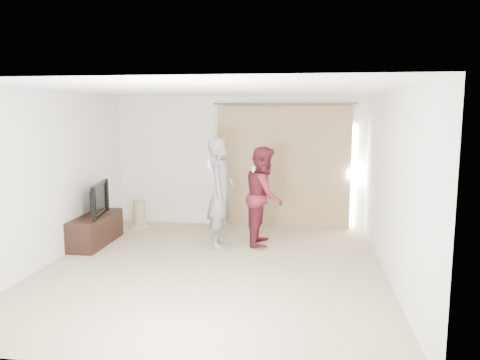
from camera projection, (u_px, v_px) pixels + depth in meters
The scene contains 10 objects.
floor at pixel (212, 269), 6.89m from camera, with size 5.50×5.50×0.00m, color tan.
wall_back at pixel (239, 161), 9.39m from camera, with size 5.00×0.04×2.60m, color white.
wall_left at pixel (49, 178), 7.05m from camera, with size 0.04×5.50×2.60m.
ceiling at pixel (210, 90), 6.51m from camera, with size 5.00×5.50×0.01m, color white.
curtain at pixel (284, 167), 9.21m from camera, with size 2.80×0.11×2.46m.
tv_console at pixel (96, 230), 8.14m from camera, with size 0.46×1.33×0.51m, color black.
tv at pixel (94, 199), 8.06m from camera, with size 1.00×0.13×0.58m, color black.
scratching_post at pixel (139, 216), 9.34m from camera, with size 0.41×0.41×0.55m.
person_man at pixel (221, 193), 7.91m from camera, with size 0.51×0.72×1.87m.
person_woman at pixel (264, 196), 8.07m from camera, with size 0.66×0.84×1.71m.
Camera 1 is at (1.35, -6.50, 2.32)m, focal length 35.00 mm.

